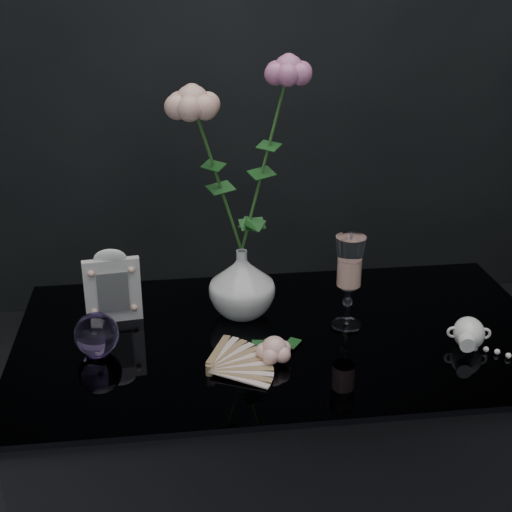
{
  "coord_description": "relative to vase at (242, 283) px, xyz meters",
  "views": [
    {
      "loc": [
        -0.21,
        -1.17,
        1.45
      ],
      "look_at": [
        -0.05,
        0.08,
        0.92
      ],
      "focal_mm": 50.0,
      "sensor_mm": 36.0,
      "label": 1
    }
  ],
  "objects": [
    {
      "name": "vase",
      "position": [
        0.0,
        0.0,
        0.0
      ],
      "size": [
        0.18,
        0.18,
        0.14
      ],
      "primitive_type": "imported",
      "rotation": [
        0.0,
        0.0,
        0.38
      ],
      "color": "silver",
      "rests_on": "table"
    },
    {
      "name": "paper_fan",
      "position": [
        -0.08,
        -0.22,
        -0.06
      ],
      "size": [
        0.25,
        0.2,
        0.02
      ],
      "primitive_type": null,
      "rotation": [
        0.0,
        0.0,
        -0.09
      ],
      "color": "beige",
      "rests_on": "table"
    },
    {
      "name": "loose_rose",
      "position": [
        0.04,
        -0.19,
        -0.05
      ],
      "size": [
        0.16,
        0.18,
        0.05
      ],
      "primitive_type": null,
      "rotation": [
        0.0,
        0.0,
        0.44
      ],
      "color": "#FFB4A4",
      "rests_on": "table"
    },
    {
      "name": "roses",
      "position": [
        -0.0,
        -0.0,
        0.28
      ],
      "size": [
        0.26,
        0.12,
        0.43
      ],
      "color": "#DFA592",
      "rests_on": "vase"
    },
    {
      "name": "table",
      "position": [
        0.07,
        -0.1,
        -0.45
      ],
      "size": [
        1.05,
        0.58,
        0.76
      ],
      "color": "black",
      "rests_on": "ground"
    },
    {
      "name": "wine_glass",
      "position": [
        0.2,
        -0.08,
        0.03
      ],
      "size": [
        0.07,
        0.07,
        0.19
      ],
      "primitive_type": null,
      "rotation": [
        0.0,
        0.0,
        0.27
      ],
      "color": "white",
      "rests_on": "table"
    },
    {
      "name": "paperweight",
      "position": [
        -0.29,
        -0.12,
        -0.03
      ],
      "size": [
        0.11,
        0.11,
        0.08
      ],
      "primitive_type": null,
      "rotation": [
        0.0,
        0.0,
        -0.33
      ],
      "color": "#9476C0",
      "rests_on": "table"
    },
    {
      "name": "pearl_jar",
      "position": [
        0.41,
        -0.19,
        -0.04
      ],
      "size": [
        0.25,
        0.25,
        0.06
      ],
      "primitive_type": null,
      "rotation": [
        0.0,
        0.0,
        -0.22
      ],
      "color": "white",
      "rests_on": "table"
    },
    {
      "name": "picture_frame",
      "position": [
        -0.26,
        0.01,
        0.01
      ],
      "size": [
        0.13,
        0.1,
        0.16
      ],
      "primitive_type": null,
      "rotation": [
        0.0,
        0.0,
        0.11
      ],
      "color": "silver",
      "rests_on": "table"
    }
  ]
}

